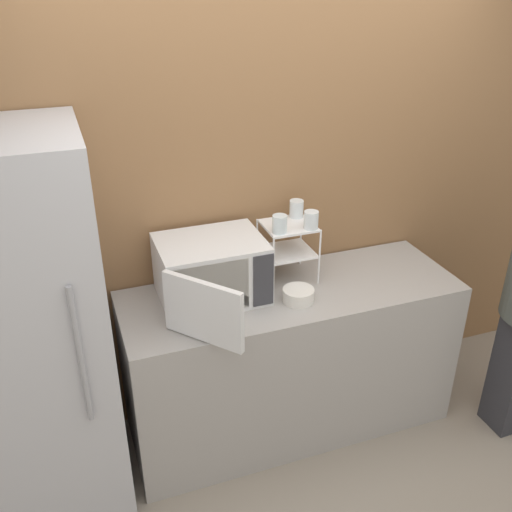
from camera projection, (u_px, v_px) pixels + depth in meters
ground_plane at (310, 457)px, 3.16m from camera, size 12.00×12.00×0.00m
wall_back at (269, 197)px, 3.12m from camera, size 8.00×0.06×2.60m
counter at (290, 359)px, 3.22m from camera, size 1.81×0.63×0.90m
microwave at (211, 271)px, 2.87m from camera, size 0.55×0.74×0.32m
dish_rack at (288, 240)px, 3.03m from camera, size 0.27×0.25×0.32m
glass_front_left at (280, 224)px, 2.88m from camera, size 0.08×0.08×0.09m
glass_back_right at (296, 209)px, 3.06m from camera, size 0.08×0.08×0.09m
glass_front_right at (311, 220)px, 2.93m from camera, size 0.08×0.08×0.09m
bowl at (298, 295)px, 2.90m from camera, size 0.16×0.16×0.07m
refrigerator at (31, 337)px, 2.57m from camera, size 0.68×0.72×1.87m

